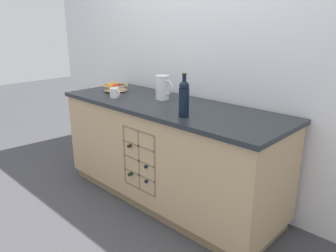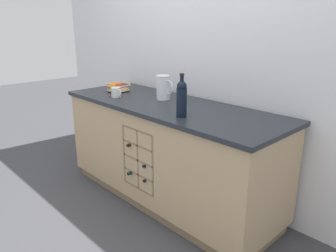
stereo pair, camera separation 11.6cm
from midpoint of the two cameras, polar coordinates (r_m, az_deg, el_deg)
name	(u,v)px [view 1 (the left image)]	position (r m, az deg, el deg)	size (l,w,h in m)	color
ground_plane	(168,198)	(3.08, -1.11, -12.44)	(14.00, 14.00, 0.00)	#424247
back_wall	(200,54)	(2.98, 4.51, 12.43)	(4.45, 0.06, 2.55)	white
kitchen_island	(168,152)	(2.88, -1.19, -4.64)	(2.09, 0.74, 0.89)	#8B7354
fruit_bowl	(115,87)	(3.29, -10.18, 6.73)	(0.25, 0.25, 0.08)	tan
white_pitcher	(163,87)	(2.88, -2.10, 6.80)	(0.19, 0.13, 0.21)	white
ceramic_mug	(115,93)	(3.00, -10.36, 5.69)	(0.12, 0.08, 0.09)	white
standing_wine_bottle	(184,98)	(2.33, 1.38, 4.96)	(0.08, 0.08, 0.31)	black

